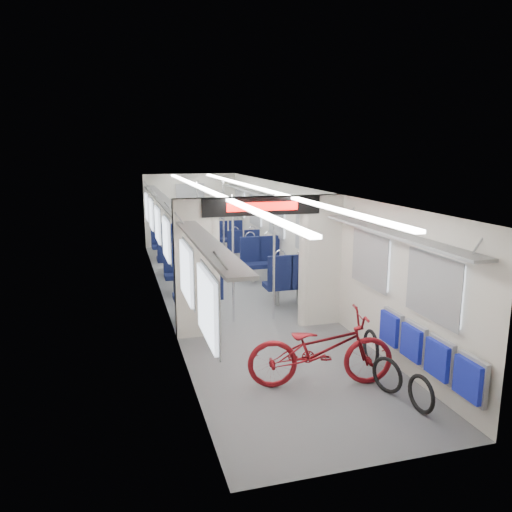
% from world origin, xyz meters
% --- Properties ---
extents(carriage, '(12.00, 12.02, 2.31)m').
position_xyz_m(carriage, '(0.00, -0.27, 1.50)').
color(carriage, '#515456').
rests_on(carriage, ground).
extents(bicycle, '(2.01, 1.01, 1.01)m').
position_xyz_m(bicycle, '(0.17, -4.24, 0.51)').
color(bicycle, maroon).
rests_on(bicycle, ground).
extents(flip_bench, '(0.12, 2.11, 0.52)m').
position_xyz_m(flip_bench, '(1.35, -4.81, 0.58)').
color(flip_bench, gray).
rests_on(flip_bench, carriage).
extents(bike_hoop_a, '(0.08, 0.48, 0.47)m').
position_xyz_m(bike_hoop_a, '(1.04, -5.22, 0.21)').
color(bike_hoop_a, black).
rests_on(bike_hoop_a, ground).
extents(bike_hoop_b, '(0.21, 0.47, 0.48)m').
position_xyz_m(bike_hoop_b, '(0.91, -4.67, 0.21)').
color(bike_hoop_b, black).
rests_on(bike_hoop_b, ground).
extents(bike_hoop_c, '(0.12, 0.54, 0.54)m').
position_xyz_m(bike_hoop_c, '(1.11, -3.87, 0.24)').
color(bike_hoop_c, black).
rests_on(bike_hoop_c, ground).
extents(seat_bay_near_left, '(0.90, 2.01, 1.08)m').
position_xyz_m(seat_bay_near_left, '(-0.93, -0.26, 0.54)').
color(seat_bay_near_left, '#0B1134').
rests_on(seat_bay_near_left, ground).
extents(seat_bay_near_right, '(0.96, 2.30, 1.17)m').
position_xyz_m(seat_bay_near_right, '(0.93, 0.14, 0.57)').
color(seat_bay_near_right, '#0B1134').
rests_on(seat_bay_near_right, ground).
extents(seat_bay_far_left, '(0.92, 2.12, 1.11)m').
position_xyz_m(seat_bay_far_left, '(-0.93, 3.14, 0.55)').
color(seat_bay_far_left, '#0B1134').
rests_on(seat_bay_far_left, ground).
extents(seat_bay_far_right, '(0.88, 1.94, 1.06)m').
position_xyz_m(seat_bay_far_right, '(0.93, 3.73, 0.53)').
color(seat_bay_far_right, '#0B1134').
rests_on(seat_bay_far_right, ground).
extents(stanchion_near_left, '(0.04, 0.04, 2.30)m').
position_xyz_m(stanchion_near_left, '(-0.36, -1.51, 1.15)').
color(stanchion_near_left, silver).
rests_on(stanchion_near_left, ground).
extents(stanchion_near_right, '(0.04, 0.04, 2.30)m').
position_xyz_m(stanchion_near_right, '(0.38, -1.57, 1.15)').
color(stanchion_near_right, silver).
rests_on(stanchion_near_right, ground).
extents(stanchion_far_left, '(0.04, 0.04, 2.30)m').
position_xyz_m(stanchion_far_left, '(-0.41, 2.01, 1.15)').
color(stanchion_far_left, silver).
rests_on(stanchion_far_left, ground).
extents(stanchion_far_right, '(0.04, 0.04, 2.30)m').
position_xyz_m(stanchion_far_right, '(0.23, 2.02, 1.15)').
color(stanchion_far_right, silver).
rests_on(stanchion_far_right, ground).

